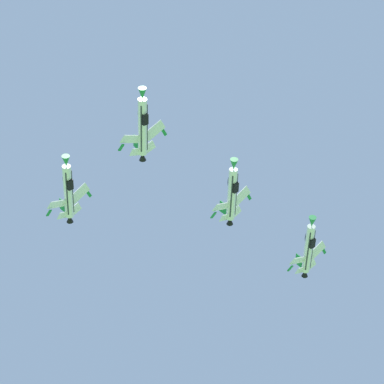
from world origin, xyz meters
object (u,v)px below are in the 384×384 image
Objects in this scene: fighter_jet_lead at (142,126)px; fighter_jet_left_wing at (232,193)px; fighter_jet_left_outer at (308,248)px; fighter_jet_right_wing at (68,190)px.

fighter_jet_left_wing reaches higher than fighter_jet_lead.
fighter_jet_left_wing is 21.64m from fighter_jet_left_outer.
fighter_jet_lead is at bearing 40.96° from fighter_jet_left_outer.
fighter_jet_left_outer reaches higher than fighter_jet_right_wing.
fighter_jet_right_wing is at bearing 17.59° from fighter_jet_left_outer.
fighter_jet_lead is 1.00× the size of fighter_jet_left_wing.
fighter_jet_lead is at bearing 41.38° from fighter_jet_left_wing.
fighter_jet_left_outer is (11.04, 18.61, 0.40)m from fighter_jet_left_wing.
fighter_jet_left_wing reaches higher than fighter_jet_right_wing.
fighter_jet_left_wing is 1.00× the size of fighter_jet_left_outer.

